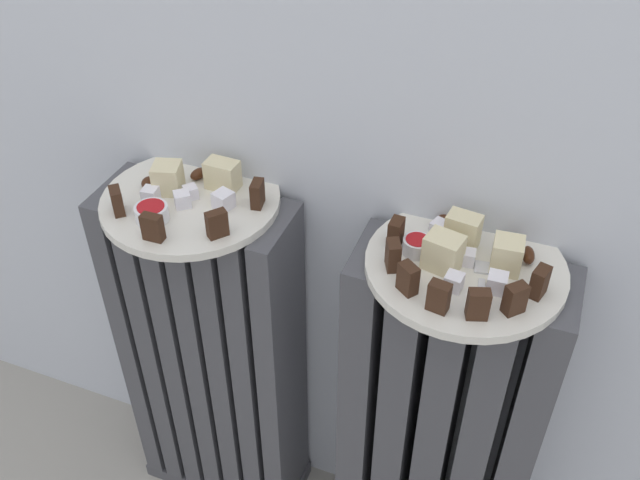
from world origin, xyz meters
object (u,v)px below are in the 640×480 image
object	(u,v)px
jam_bowl_left	(152,212)
jam_bowl_right	(417,245)
radiator_right	(436,433)
plate_right	(465,267)
radiator_left	(214,364)
fork	(481,284)
plate_left	(191,201)

from	to	relation	value
jam_bowl_left	jam_bowl_right	distance (m)	0.36
radiator_right	jam_bowl_right	distance (m)	0.37
radiator_right	jam_bowl_left	world-z (taller)	jam_bowl_left
plate_right	jam_bowl_right	distance (m)	0.07
radiator_left	plate_right	world-z (taller)	plate_right
jam_bowl_left	radiator_right	bearing A→B (deg)	8.67
plate_right	jam_bowl_left	bearing A→B (deg)	-171.33
radiator_right	fork	bearing A→B (deg)	-52.03
radiator_left	jam_bowl_left	world-z (taller)	jam_bowl_left
radiator_right	plate_left	xyz separation A→B (m)	(-0.39, -0.00, 0.35)
plate_right	jam_bowl_right	size ratio (longest dim) A/B	7.04
radiator_left	jam_bowl_left	xyz separation A→B (m)	(-0.02, -0.06, 0.37)
radiator_left	jam_bowl_right	world-z (taller)	jam_bowl_right
plate_left	fork	world-z (taller)	fork
radiator_left	jam_bowl_left	size ratio (longest dim) A/B	14.94
radiator_left	plate_left	bearing A→B (deg)	0.00
radiator_left	plate_right	distance (m)	0.52
fork	plate_right	bearing A→B (deg)	127.97
radiator_right	jam_bowl_right	size ratio (longest dim) A/B	18.68
radiator_left	radiator_right	distance (m)	0.39
radiator_right	plate_left	size ratio (longest dim) A/B	2.65
radiator_right	jam_bowl_left	size ratio (longest dim) A/B	14.94
plate_left	fork	bearing A→B (deg)	-4.53
jam_bowl_right	fork	distance (m)	0.10
plate_left	fork	xyz separation A→B (m)	(0.42, -0.03, 0.01)
radiator_right	jam_bowl_right	bearing A→B (deg)	-178.46
jam_bowl_right	fork	xyz separation A→B (m)	(0.09, -0.03, -0.01)
plate_left	plate_right	xyz separation A→B (m)	(0.39, 0.00, 0.00)
jam_bowl_right	jam_bowl_left	bearing A→B (deg)	-170.05
jam_bowl_left	jam_bowl_right	world-z (taller)	same
plate_left	fork	size ratio (longest dim) A/B	2.49
radiator_right	plate_right	size ratio (longest dim) A/B	2.65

